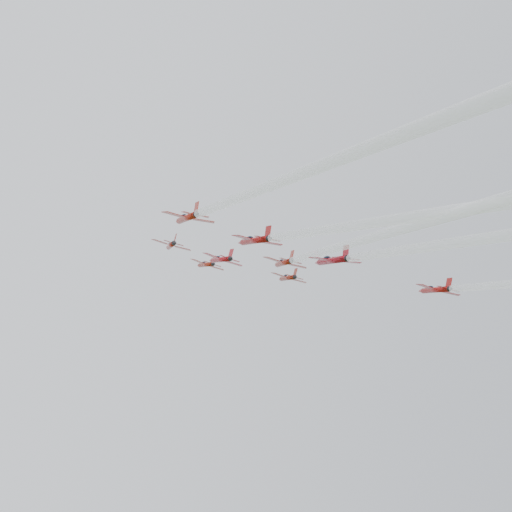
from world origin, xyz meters
name	(u,v)px	position (x,y,z in m)	size (l,w,h in m)	color
jet_lead	(206,264)	(-1.10, 29.10, 163.89)	(9.45, 12.26, 7.23)	maroon
jet_row2_left	(171,245)	(-15.68, 13.58, 155.61)	(9.14, 11.86, 6.99)	maroon
jet_row2_center	(221,259)	(-2.96, 14.67, 156.20)	(10.17, 13.19, 7.78)	#AE1018
jet_row2_right	(287,278)	(15.09, 15.23, 156.49)	(9.33, 12.09, 7.13)	maroon
jet_center	(424,247)	(3.97, -43.99, 124.83)	(9.62, 92.64, 50.21)	maroon
jet_rear_farleft	(313,170)	(-23.24, -58.38, 117.15)	(9.26, 89.18, 48.34)	#AC1E10
jet_rear_left	(422,206)	(-9.39, -58.63, 117.02)	(9.89, 95.24, 51.62)	#9F0F0F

